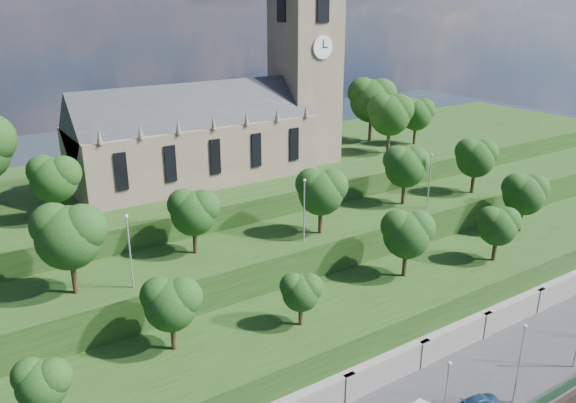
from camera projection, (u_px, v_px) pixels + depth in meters
retaining_wall at (383, 374)px, 56.51m from camera, size 160.00×2.10×5.00m
embankment_lower at (345, 334)px, 60.74m from camera, size 160.00×12.00×8.00m
embankment_upper at (289, 278)px, 68.72m from camera, size 160.00×10.00×12.00m
hilltop at (213, 215)px, 84.73m from camera, size 160.00×32.00×15.00m
church at (226, 121)px, 76.93m from camera, size 38.60×12.35×27.60m
trees_lower at (401, 240)px, 62.27m from camera, size 67.65×9.10×8.29m
trees_upper at (307, 188)px, 65.09m from camera, size 61.25×8.11×8.90m
trees_hilltop at (227, 126)px, 77.03m from camera, size 77.23×16.17×11.57m
lamp_posts_promenade at (445, 398)px, 46.56m from camera, size 60.36×0.36×8.49m
lamp_posts_upper at (304, 206)px, 62.88m from camera, size 40.36×0.36×7.51m
car_right at (481, 402)px, 52.54m from camera, size 4.24×2.33×1.16m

